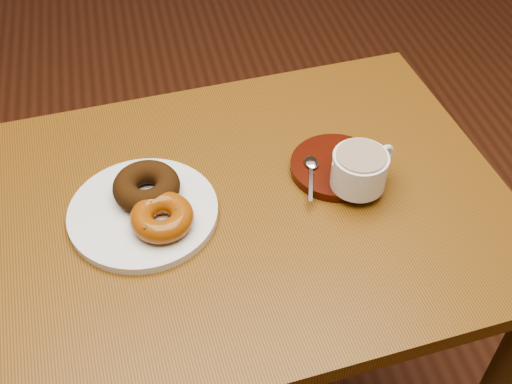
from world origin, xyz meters
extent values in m
plane|color=#582D1B|center=(0.00, 0.00, 0.00)|extent=(6.00, 6.00, 0.00)
cube|color=brown|center=(0.18, -0.28, 0.82)|extent=(0.94, 0.73, 0.03)
cylinder|color=#472F14|center=(-0.25, -0.02, 0.40)|extent=(0.05, 0.05, 0.81)
cylinder|color=#472F14|center=(0.56, 0.04, 0.40)|extent=(0.05, 0.05, 0.81)
cylinder|color=white|center=(0.01, -0.27, 0.85)|extent=(0.27, 0.27, 0.02)
torus|color=#341D0A|center=(0.02, -0.24, 0.88)|extent=(0.15, 0.15, 0.04)
torus|color=#944B10|center=(0.04, -0.31, 0.87)|extent=(0.13, 0.13, 0.04)
cube|color=#483818|center=(0.07, -0.31, 0.89)|extent=(0.01, 0.00, 0.00)
cube|color=#483818|center=(0.06, -0.30, 0.89)|extent=(0.01, 0.01, 0.00)
cube|color=#483818|center=(0.05, -0.29, 0.89)|extent=(0.01, 0.01, 0.00)
cube|color=#483818|center=(0.04, -0.28, 0.89)|extent=(0.01, 0.01, 0.00)
cube|color=#483818|center=(0.02, -0.28, 0.89)|extent=(0.01, 0.01, 0.00)
cube|color=#483818|center=(0.01, -0.29, 0.89)|extent=(0.01, 0.01, 0.00)
cube|color=#483818|center=(0.00, -0.31, 0.89)|extent=(0.01, 0.01, 0.00)
cube|color=#483818|center=(0.00, -0.32, 0.89)|extent=(0.01, 0.01, 0.00)
cube|color=#483818|center=(0.01, -0.33, 0.89)|extent=(0.01, 0.01, 0.00)
cube|color=#483818|center=(0.02, -0.34, 0.89)|extent=(0.01, 0.01, 0.00)
cube|color=#483818|center=(0.04, -0.35, 0.89)|extent=(0.01, 0.01, 0.00)
cube|color=#483818|center=(0.05, -0.34, 0.89)|extent=(0.01, 0.01, 0.00)
cube|color=#483818|center=(0.06, -0.33, 0.89)|extent=(0.01, 0.01, 0.00)
cylinder|color=#3C1008|center=(0.35, -0.24, 0.85)|extent=(0.17, 0.17, 0.02)
cylinder|color=white|center=(0.37, -0.29, 0.89)|extent=(0.09, 0.09, 0.06)
cylinder|color=#54351D|center=(0.37, -0.29, 0.92)|extent=(0.08, 0.08, 0.00)
torus|color=white|center=(0.42, -0.27, 0.89)|extent=(0.04, 0.03, 0.04)
ellipsoid|color=silver|center=(0.31, -0.23, 0.86)|extent=(0.02, 0.03, 0.01)
cube|color=silver|center=(0.29, -0.28, 0.86)|extent=(0.03, 0.09, 0.00)
camera|label=1|loc=(0.03, -1.01, 1.63)|focal=45.00mm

